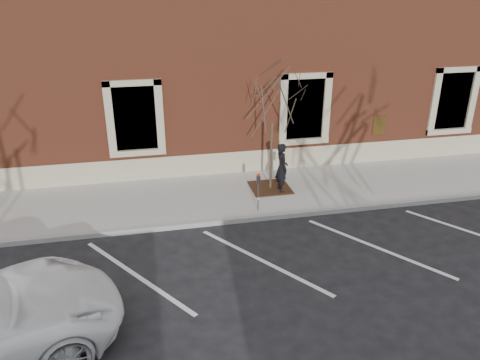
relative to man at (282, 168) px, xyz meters
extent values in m
plane|color=#28282B|center=(-1.61, -1.56, -0.99)|extent=(120.00, 120.00, 0.00)
cube|color=#B6B3AB|center=(-1.61, 0.19, -0.91)|extent=(40.00, 3.50, 0.15)
cube|color=#9E9E99|center=(-1.61, -1.61, -0.91)|extent=(40.00, 0.12, 0.15)
cube|color=brown|center=(-1.61, 6.19, 3.01)|extent=(40.00, 8.50, 8.00)
cube|color=tan|center=(-1.61, 1.97, -0.44)|extent=(40.00, 0.06, 0.80)
cube|color=black|center=(-4.61, 2.09, 1.41)|extent=(1.40, 0.30, 2.20)
cube|color=tan|center=(-4.61, 1.92, 0.21)|extent=(1.90, 0.20, 0.20)
cube|color=black|center=(1.39, 2.09, 1.41)|extent=(1.40, 0.30, 2.20)
cube|color=tan|center=(1.39, 1.92, 0.21)|extent=(1.90, 0.20, 0.20)
cube|color=black|center=(7.39, 2.09, 1.41)|extent=(1.40, 0.30, 2.20)
cube|color=tan|center=(7.39, 1.92, 0.21)|extent=(1.90, 0.20, 0.20)
imported|color=black|center=(0.00, 0.00, 0.00)|extent=(0.41, 0.62, 1.68)
cylinder|color=#595B60|center=(-1.10, -1.24, -0.38)|extent=(0.04, 0.04, 0.92)
cube|color=black|center=(-1.10, -1.24, 0.20)|extent=(0.11, 0.08, 0.24)
cube|color=red|center=(-1.10, -1.24, 0.34)|extent=(0.10, 0.08, 0.06)
cube|color=white|center=(-1.10, -1.28, -0.43)|extent=(0.05, 0.00, 0.06)
cube|color=#3E2914|center=(-0.29, 0.30, -0.82)|extent=(1.32, 1.32, 0.03)
cylinder|color=#4E402F|center=(-0.29, 0.30, 0.32)|extent=(0.09, 0.09, 2.31)
camera|label=1|loc=(-4.29, -13.72, 5.73)|focal=35.00mm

